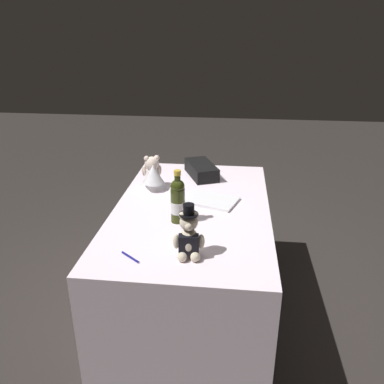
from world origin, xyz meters
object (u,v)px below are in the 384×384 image
object	(u,v)px
champagne_bottle	(178,200)
gift_case_black	(201,170)
signing_pen	(131,258)
guestbook	(212,200)
teddy_bear_groom	(189,237)
teddy_bear_bride	(153,175)

from	to	relation	value
champagne_bottle	gift_case_black	xyz separation A→B (m)	(-0.74, 0.07, -0.08)
signing_pen	guestbook	xyz separation A→B (m)	(-0.70, 0.34, 0.00)
teddy_bear_groom	guestbook	distance (m)	0.65
teddy_bear_bride	champagne_bottle	world-z (taller)	champagne_bottle
teddy_bear_bride	signing_pen	size ratio (longest dim) A/B	2.09
teddy_bear_bride	gift_case_black	bearing A→B (deg)	130.85
signing_pen	guestbook	bearing A→B (deg)	154.11
guestbook	gift_case_black	bearing A→B (deg)	-147.80
teddy_bear_bride	teddy_bear_groom	bearing A→B (deg)	22.72
teddy_bear_bride	champagne_bottle	xyz separation A→B (m)	(0.47, 0.24, 0.03)
champagne_bottle	guestbook	world-z (taller)	champagne_bottle
teddy_bear_bride	gift_case_black	distance (m)	0.41
teddy_bear_bride	signing_pen	distance (m)	0.89
champagne_bottle	gift_case_black	world-z (taller)	champagne_bottle
teddy_bear_bride	guestbook	world-z (taller)	teddy_bear_bride
teddy_bear_bride	gift_case_black	size ratio (longest dim) A/B	0.63
teddy_bear_groom	teddy_bear_bride	xyz separation A→B (m)	(-0.83, -0.35, -0.01)
teddy_bear_groom	signing_pen	size ratio (longest dim) A/B	2.37
teddy_bear_groom	signing_pen	xyz separation A→B (m)	(0.06, -0.27, -0.10)
teddy_bear_bride	signing_pen	bearing A→B (deg)	4.84
teddy_bear_bride	guestbook	size ratio (longest dim) A/B	0.77
teddy_bear_groom	teddy_bear_bride	distance (m)	0.90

